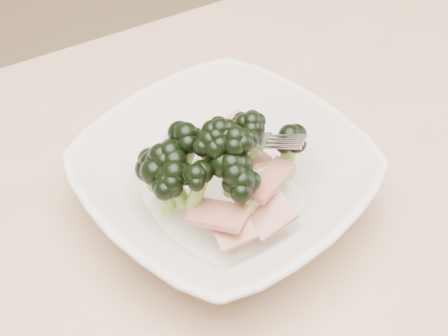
{
  "coord_description": "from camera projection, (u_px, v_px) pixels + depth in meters",
  "views": [
    {
      "loc": [
        -0.09,
        -0.28,
        1.24
      ],
      "look_at": [
        0.1,
        0.08,
        0.8
      ],
      "focal_mm": 50.0,
      "sensor_mm": 36.0,
      "label": 1
    }
  ],
  "objects": [
    {
      "name": "broccoli_dish",
      "position": [
        222.0,
        177.0,
        0.6
      ],
      "size": [
        0.32,
        0.32,
        0.12
      ],
      "color": "beige",
      "rests_on": "dining_table"
    }
  ]
}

